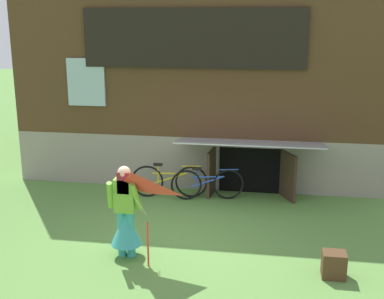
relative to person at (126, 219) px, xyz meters
name	(u,v)px	position (x,y,z in m)	size (l,w,h in m)	color
ground_plane	(166,243)	(0.56, 0.59, -0.67)	(60.00, 60.00, 0.00)	#56843D
log_house	(208,65)	(0.56, 6.11, 2.01)	(8.66, 6.16, 5.36)	gray
person	(126,219)	(0.00, 0.00, 0.00)	(0.61, 0.52, 1.59)	teal
kite	(132,197)	(0.28, -0.53, 0.60)	(0.98, 0.98, 1.55)	red
bicycle_blue	(207,184)	(0.98, 2.94, -0.31)	(1.60, 0.38, 0.74)	black
bicycle_yellow	(169,181)	(0.12, 2.95, -0.29)	(1.72, 0.26, 0.78)	black
wooden_crate	(334,265)	(3.37, -0.16, -0.46)	(0.36, 0.31, 0.41)	#4C331E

